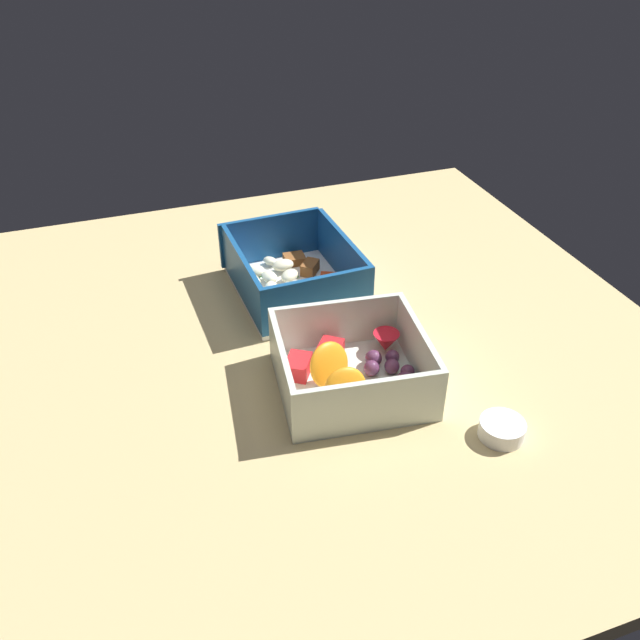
% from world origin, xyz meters
% --- Properties ---
extents(table_surface, '(0.80, 0.80, 0.02)m').
position_xyz_m(table_surface, '(0.00, 0.00, 0.01)').
color(table_surface, tan).
rests_on(table_surface, ground).
extents(pasta_container, '(0.18, 0.15, 0.07)m').
position_xyz_m(pasta_container, '(-0.10, 0.01, 0.04)').
color(pasta_container, white).
rests_on(pasta_container, table_surface).
extents(fruit_bowl, '(0.16, 0.17, 0.06)m').
position_xyz_m(fruit_bowl, '(0.09, 0.01, 0.04)').
color(fruit_bowl, silver).
rests_on(fruit_bowl, table_surface).
extents(paper_cup_liner, '(0.04, 0.04, 0.02)m').
position_xyz_m(paper_cup_liner, '(0.21, 0.12, 0.03)').
color(paper_cup_liner, white).
rests_on(paper_cup_liner, table_surface).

